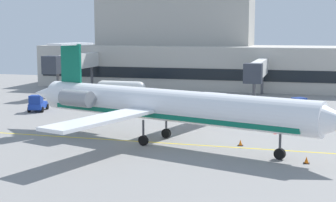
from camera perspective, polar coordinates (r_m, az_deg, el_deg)
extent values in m
cube|color=gray|center=(46.45, -3.02, -4.75)|extent=(120.00, 120.00, 0.10)
cube|color=yellow|center=(46.85, -2.84, -4.57)|extent=(108.00, 0.24, 0.01)
cube|color=red|center=(55.09, 12.20, -2.85)|extent=(0.30, 8.00, 0.01)
cube|color=#B7B2A8|center=(92.09, 2.94, 3.92)|extent=(55.72, 13.37, 7.36)
cube|color=#A8A49A|center=(96.22, 0.81, 9.60)|extent=(28.56, 9.36, 11.08)
cube|color=black|center=(85.62, 1.93, 3.07)|extent=(53.49, 0.12, 1.88)
cube|color=silver|center=(76.41, 10.16, 3.56)|extent=(1.40, 14.10, 2.40)
cube|color=#2D333D|center=(68.53, 9.50, 3.08)|extent=(2.40, 2.00, 2.64)
cylinder|color=#4C4C51|center=(82.16, 10.50, 1.87)|extent=(0.44, 0.44, 3.26)
cylinder|color=#4C4C51|center=(70.50, 9.60, 0.90)|extent=(0.44, 0.44, 3.26)
cube|color=silver|center=(84.20, -10.20, 4.37)|extent=(1.40, 14.64, 2.40)
cube|color=#2D333D|center=(76.92, -12.88, 3.97)|extent=(2.40, 2.00, 2.64)
cylinder|color=#4C4C51|center=(89.70, -8.53, 2.61)|extent=(0.44, 0.44, 3.87)
cylinder|color=#4C4C51|center=(78.68, -12.22, 1.78)|extent=(0.44, 0.44, 3.87)
cylinder|color=white|center=(45.47, -0.01, -0.47)|extent=(27.39, 10.96, 2.85)
cube|color=#0C664C|center=(45.59, -0.01, -1.44)|extent=(24.65, 9.87, 0.51)
cone|color=white|center=(55.16, -13.35, 0.80)|extent=(4.25, 3.41, 2.42)
cube|color=white|center=(52.40, 2.53, 0.17)|extent=(5.91, 11.52, 0.28)
cube|color=white|center=(41.04, -7.52, -2.06)|extent=(5.91, 11.52, 0.28)
cylinder|color=gray|center=(52.48, -6.83, 0.84)|extent=(3.73, 2.51, 1.57)
cylinder|color=gray|center=(49.15, -10.19, 0.29)|extent=(3.73, 2.51, 1.57)
cube|color=#0C664C|center=(52.37, -10.81, 4.19)|extent=(2.52, 0.99, 3.85)
cube|color=white|center=(52.29, -10.87, 6.29)|extent=(3.25, 4.94, 0.20)
cylinder|color=#3F3F44|center=(41.13, 12.45, -4.41)|extent=(0.20, 0.20, 1.62)
cylinder|color=black|center=(41.36, 12.41, -5.81)|extent=(0.96, 0.60, 0.90)
cylinder|color=#3F3F44|center=(48.08, -0.20, -2.44)|extent=(0.20, 0.20, 1.62)
cylinder|color=black|center=(48.28, -0.20, -3.64)|extent=(0.96, 0.60, 0.90)
cylinder|color=#3F3F44|center=(45.08, -2.78, -3.15)|extent=(0.20, 0.20, 1.62)
cylinder|color=black|center=(45.29, -2.77, -4.43)|extent=(0.96, 0.60, 0.90)
cube|color=#E5B20C|center=(73.83, -11.05, 0.38)|extent=(4.09, 2.90, 0.51)
cube|color=#C3970A|center=(73.01, -10.49, 0.91)|extent=(1.92, 2.04, 1.00)
cylinder|color=black|center=(73.63, -9.83, 0.19)|extent=(0.75, 0.48, 0.70)
cylinder|color=black|center=(72.30, -10.84, 0.02)|extent=(0.75, 0.48, 0.70)
cylinder|color=black|center=(75.42, -11.25, 0.33)|extent=(0.75, 0.48, 0.70)
cylinder|color=black|center=(74.13, -12.26, 0.17)|extent=(0.75, 0.48, 0.70)
cube|color=#19389E|center=(66.48, -14.34, -0.47)|extent=(2.49, 3.86, 0.69)
cube|color=navy|center=(65.41, -14.59, 0.16)|extent=(1.78, 1.75, 1.05)
cylinder|color=black|center=(65.14, -13.92, -0.94)|extent=(0.45, 0.75, 0.70)
cylinder|color=black|center=(65.57, -15.30, -0.93)|extent=(0.45, 0.75, 0.70)
cylinder|color=black|center=(67.52, -13.38, -0.61)|extent=(0.45, 0.75, 0.70)
cylinder|color=black|center=(67.94, -14.72, -0.60)|extent=(0.45, 0.75, 0.70)
cube|color=#19389E|center=(65.33, 13.71, -0.69)|extent=(3.87, 3.47, 0.49)
cube|color=navy|center=(65.84, 14.47, -0.03)|extent=(2.01, 1.98, 0.91)
cylinder|color=black|center=(66.72, 14.25, -0.74)|extent=(0.72, 0.65, 0.70)
cylinder|color=black|center=(65.54, 15.02, -0.92)|extent=(0.72, 0.65, 0.70)
cylinder|color=black|center=(65.22, 12.39, -0.88)|extent=(0.72, 0.65, 0.70)
cylinder|color=black|center=(64.01, 13.14, -1.07)|extent=(0.72, 0.65, 0.70)
cylinder|color=white|center=(80.13, -5.30, 1.58)|extent=(6.25, 1.93, 1.90)
sphere|color=white|center=(79.08, -3.18, 1.51)|extent=(1.86, 1.86, 1.86)
sphere|color=white|center=(81.28, -7.36, 1.64)|extent=(1.86, 1.86, 1.86)
cube|color=#59595B|center=(80.95, -6.52, 0.82)|extent=(0.60, 1.71, 0.35)
cube|color=#59595B|center=(79.61, -4.03, 0.74)|extent=(0.60, 1.71, 0.35)
cone|color=orange|center=(40.68, 15.26, -6.39)|extent=(0.36, 0.36, 0.55)
cube|color=black|center=(40.74, 15.24, -6.74)|extent=(0.47, 0.47, 0.04)
cone|color=orange|center=(45.62, 8.13, -4.64)|extent=(0.36, 0.36, 0.55)
cube|color=black|center=(45.68, 8.12, -4.95)|extent=(0.47, 0.47, 0.04)
cone|color=orange|center=(52.08, 12.89, -3.19)|extent=(0.36, 0.36, 0.55)
cube|color=black|center=(52.13, 12.88, -3.46)|extent=(0.47, 0.47, 0.04)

